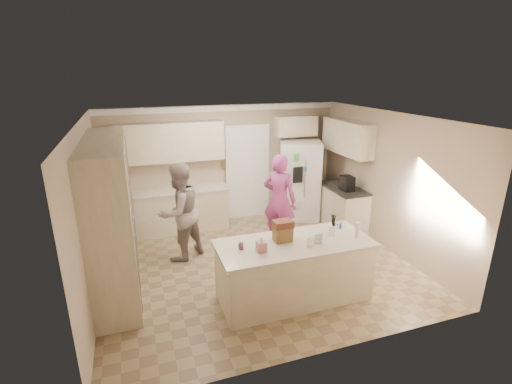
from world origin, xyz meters
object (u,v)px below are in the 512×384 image
object	(u,v)px
utensil_crock	(333,230)
teen_girl	(279,200)
island_base	(294,272)
refrigerator	(299,181)
teen_boy	(180,212)
coffee_maker	(347,183)
tissue_box	(261,246)
dollhouse_body	(283,234)

from	to	relation	value
utensil_crock	teen_girl	xyz separation A→B (m)	(-0.14, 1.79, -0.09)
island_base	refrigerator	bearing A→B (deg)	63.58
refrigerator	utensil_crock	size ratio (longest dim) A/B	12.00
teen_boy	coffee_maker	bearing A→B (deg)	149.03
island_base	tissue_box	xyz separation A→B (m)	(-0.55, -0.10, 0.56)
utensil_crock	teen_boy	size ratio (longest dim) A/B	0.08
coffee_maker	dollhouse_body	world-z (taller)	coffee_maker
tissue_box	teen_girl	xyz separation A→B (m)	(1.06, 1.94, -0.09)
coffee_maker	teen_boy	xyz separation A→B (m)	(-3.46, -0.07, -0.17)
refrigerator	teen_girl	size ratio (longest dim) A/B	0.99
refrigerator	tissue_box	world-z (taller)	refrigerator
dollhouse_body	teen_girl	size ratio (longest dim) A/B	0.14
dollhouse_body	tissue_box	bearing A→B (deg)	-153.43
refrigerator	teen_boy	distance (m)	3.06
island_base	tissue_box	distance (m)	0.79
tissue_box	teen_girl	distance (m)	2.21
coffee_maker	island_base	xyz separation A→B (m)	(-2.05, -1.90, -0.63)
island_base	tissue_box	bearing A→B (deg)	-169.70
teen_boy	teen_girl	bearing A→B (deg)	148.09
tissue_box	coffee_maker	bearing A→B (deg)	37.57
island_base	teen_girl	bearing A→B (deg)	74.44
dollhouse_body	teen_boy	distance (m)	2.14
coffee_maker	teen_girl	bearing A→B (deg)	-177.64
utensil_crock	teen_boy	world-z (taller)	teen_boy
utensil_crock	island_base	bearing A→B (deg)	-175.60
coffee_maker	tissue_box	xyz separation A→B (m)	(-2.60, -2.00, -0.07)
dollhouse_body	teen_girl	world-z (taller)	teen_girl
utensil_crock	teen_boy	xyz separation A→B (m)	(-2.06, 1.78, -0.10)
coffee_maker	tissue_box	world-z (taller)	coffee_maker
refrigerator	tissue_box	bearing A→B (deg)	-103.57
utensil_crock	dollhouse_body	distance (m)	0.80
utensil_crock	teen_girl	size ratio (longest dim) A/B	0.08
coffee_maker	utensil_crock	distance (m)	2.32
refrigerator	tissue_box	xyz separation A→B (m)	(-2.00, -3.01, 0.10)
tissue_box	teen_girl	world-z (taller)	teen_girl
refrigerator	utensil_crock	bearing A→B (deg)	-85.60
coffee_maker	teen_girl	distance (m)	1.55
coffee_maker	dollhouse_body	distance (m)	2.84
refrigerator	dollhouse_body	size ratio (longest dim) A/B	6.92
tissue_box	refrigerator	bearing A→B (deg)	56.46
coffee_maker	tissue_box	size ratio (longest dim) A/B	2.14
tissue_box	dollhouse_body	distance (m)	0.45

